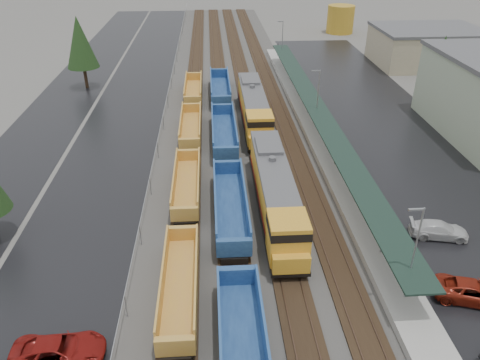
{
  "coord_description": "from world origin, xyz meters",
  "views": [
    {
      "loc": [
        -3.42,
        -3.44,
        23.58
      ],
      "look_at": [
        -0.92,
        34.9,
        2.0
      ],
      "focal_mm": 35.0,
      "sensor_mm": 36.0,
      "label": 1
    }
  ],
  "objects_px": {
    "locomotive_lead": "(275,193)",
    "well_string_yellow": "(184,227)",
    "storage_tank": "(340,19)",
    "parked_car_west_c": "(59,351)",
    "locomotive_trail": "(254,109)",
    "parked_car_east_c": "(439,230)",
    "well_string_blue": "(236,265)",
    "parked_car_east_b": "(473,292)"
  },
  "relations": [
    {
      "from": "locomotive_lead",
      "to": "well_string_yellow",
      "type": "bearing_deg",
      "value": -160.62
    },
    {
      "from": "well_string_yellow",
      "to": "storage_tank",
      "type": "xyz_separation_m",
      "value": [
        33.13,
        78.64,
        1.97
      ]
    },
    {
      "from": "locomotive_lead",
      "to": "parked_car_west_c",
      "type": "relative_size",
      "value": 3.54
    },
    {
      "from": "locomotive_lead",
      "to": "locomotive_trail",
      "type": "distance_m",
      "value": 21.0
    },
    {
      "from": "storage_tank",
      "to": "parked_car_east_c",
      "type": "height_order",
      "value": "storage_tank"
    },
    {
      "from": "well_string_blue",
      "to": "parked_car_east_b",
      "type": "xyz_separation_m",
      "value": [
        16.5,
        -3.3,
        -0.49
      ]
    },
    {
      "from": "storage_tank",
      "to": "parked_car_west_c",
      "type": "distance_m",
      "value": 99.26
    },
    {
      "from": "well_string_yellow",
      "to": "parked_car_east_c",
      "type": "height_order",
      "value": "well_string_yellow"
    },
    {
      "from": "locomotive_trail",
      "to": "storage_tank",
      "type": "height_order",
      "value": "storage_tank"
    },
    {
      "from": "locomotive_lead",
      "to": "parked_car_west_c",
      "type": "xyz_separation_m",
      "value": [
        -15.09,
        -14.9,
        -1.61
      ]
    },
    {
      "from": "parked_car_east_c",
      "to": "well_string_yellow",
      "type": "bearing_deg",
      "value": 97.84
    },
    {
      "from": "locomotive_lead",
      "to": "storage_tank",
      "type": "distance_m",
      "value": 79.88
    },
    {
      "from": "locomotive_trail",
      "to": "well_string_yellow",
      "type": "height_order",
      "value": "locomotive_trail"
    },
    {
      "from": "parked_car_west_c",
      "to": "parked_car_east_b",
      "type": "height_order",
      "value": "parked_car_west_c"
    },
    {
      "from": "well_string_yellow",
      "to": "parked_car_east_b",
      "type": "bearing_deg",
      "value": -22.96
    },
    {
      "from": "well_string_blue",
      "to": "parked_car_east_b",
      "type": "relative_size",
      "value": 18.25
    },
    {
      "from": "storage_tank",
      "to": "parked_car_east_b",
      "type": "relative_size",
      "value": 1.17
    },
    {
      "from": "locomotive_lead",
      "to": "locomotive_trail",
      "type": "height_order",
      "value": "same"
    },
    {
      "from": "locomotive_trail",
      "to": "parked_car_west_c",
      "type": "height_order",
      "value": "locomotive_trail"
    },
    {
      "from": "locomotive_trail",
      "to": "well_string_blue",
      "type": "relative_size",
      "value": 0.21
    },
    {
      "from": "well_string_blue",
      "to": "storage_tank",
      "type": "distance_m",
      "value": 88.95
    },
    {
      "from": "locomotive_trail",
      "to": "well_string_yellow",
      "type": "xyz_separation_m",
      "value": [
        -8.0,
        -23.81,
        -1.28
      ]
    },
    {
      "from": "locomotive_lead",
      "to": "parked_car_east_b",
      "type": "bearing_deg",
      "value": -42.61
    },
    {
      "from": "well_string_yellow",
      "to": "parked_car_west_c",
      "type": "distance_m",
      "value": 14.01
    },
    {
      "from": "locomotive_lead",
      "to": "well_string_blue",
      "type": "height_order",
      "value": "locomotive_lead"
    },
    {
      "from": "well_string_blue",
      "to": "parked_car_east_b",
      "type": "bearing_deg",
      "value": -11.32
    },
    {
      "from": "locomotive_trail",
      "to": "parked_car_east_b",
      "type": "bearing_deg",
      "value": -68.97
    },
    {
      "from": "well_string_blue",
      "to": "storage_tank",
      "type": "height_order",
      "value": "storage_tank"
    },
    {
      "from": "well_string_blue",
      "to": "locomotive_lead",
      "type": "bearing_deg",
      "value": 63.98
    },
    {
      "from": "parked_car_west_c",
      "to": "well_string_blue",
      "type": "bearing_deg",
      "value": -61.25
    },
    {
      "from": "locomotive_trail",
      "to": "well_string_blue",
      "type": "bearing_deg",
      "value": -97.8
    },
    {
      "from": "parked_car_east_b",
      "to": "parked_car_east_c",
      "type": "bearing_deg",
      "value": 11.41
    },
    {
      "from": "locomotive_trail",
      "to": "well_string_yellow",
      "type": "relative_size",
      "value": 0.24
    },
    {
      "from": "locomotive_trail",
      "to": "parked_car_east_c",
      "type": "xyz_separation_m",
      "value": [
        13.36,
        -25.09,
        -1.69
      ]
    },
    {
      "from": "parked_car_east_b",
      "to": "parked_car_west_c",
      "type": "bearing_deg",
      "value": 115.09
    },
    {
      "from": "locomotive_lead",
      "to": "parked_car_east_b",
      "type": "relative_size",
      "value": 3.76
    },
    {
      "from": "locomotive_lead",
      "to": "locomotive_trail",
      "type": "xyz_separation_m",
      "value": [
        0.0,
        21.0,
        0.0
      ]
    },
    {
      "from": "locomotive_lead",
      "to": "parked_car_west_c",
      "type": "bearing_deg",
      "value": -135.36
    },
    {
      "from": "locomotive_trail",
      "to": "well_string_blue",
      "type": "height_order",
      "value": "locomotive_trail"
    },
    {
      "from": "well_string_yellow",
      "to": "well_string_blue",
      "type": "distance_m",
      "value": 6.7
    },
    {
      "from": "parked_car_east_c",
      "to": "parked_car_west_c",
      "type": "bearing_deg",
      "value": 122.06
    },
    {
      "from": "locomotive_trail",
      "to": "parked_car_west_c",
      "type": "distance_m",
      "value": 38.97
    }
  ]
}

